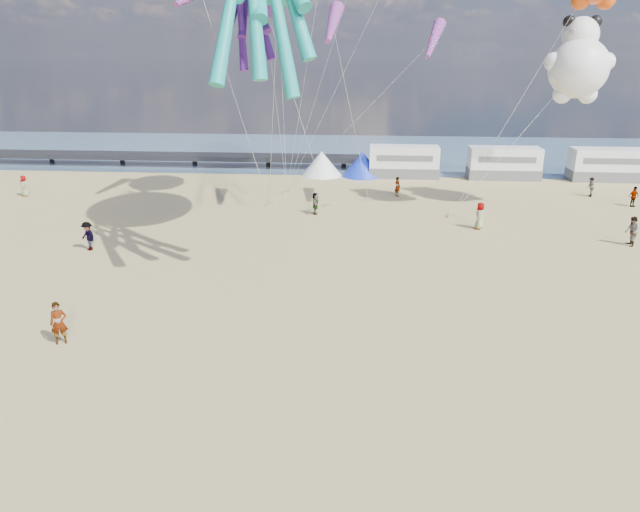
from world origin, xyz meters
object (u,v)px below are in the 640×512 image
at_px(motorhome_1, 504,163).
at_px(beachgoer_4, 316,203).
at_px(tent_white, 322,163).
at_px(sandbag_c, 451,216).
at_px(sandbag_a, 269,204).
at_px(beachgoer_6, 24,186).
at_px(standing_person, 59,323).
at_px(beachgoer_7, 590,187).
at_px(motorhome_0, 404,162).
at_px(beachgoer_2, 88,236).
at_px(sandbag_d, 368,199).
at_px(beachgoer_5, 397,187).
at_px(beachgoer_1, 632,231).
at_px(beachgoer_3, 634,197).
at_px(motorhome_2, 607,165).
at_px(sandbag_e, 287,192).
at_px(tent_blue, 362,164).
at_px(beachgoer_0, 480,216).
at_px(kite_panda, 579,68).
at_px(windsock_mid, 333,24).
at_px(windsock_right, 434,40).
at_px(sandbag_b, 327,205).

distance_m(motorhome_1, beachgoer_4, 22.14).
relative_size(tent_white, sandbag_c, 8.00).
relative_size(motorhome_1, sandbag_a, 13.20).
xyz_separation_m(beachgoer_6, sandbag_a, (21.01, -1.40, -0.77)).
relative_size(motorhome_1, standing_person, 3.63).
bearing_deg(beachgoer_7, motorhome_1, -125.37).
distance_m(motorhome_0, beachgoer_2, 31.37).
relative_size(beachgoer_7, sandbag_d, 3.26).
height_order(beachgoer_5, beachgoer_6, beachgoer_6).
bearing_deg(beachgoer_1, sandbag_d, -117.77).
relative_size(beachgoer_6, sandbag_d, 3.54).
xyz_separation_m(motorhome_1, beachgoer_2, (-29.76, -23.95, -0.61)).
height_order(motorhome_0, beachgoer_3, motorhome_0).
bearing_deg(beachgoer_3, beachgoer_6, 157.52).
xyz_separation_m(motorhome_2, sandbag_e, (-29.33, -8.05, -1.39)).
bearing_deg(sandbag_c, beachgoer_7, 31.10).
relative_size(beachgoer_3, beachgoer_6, 0.91).
bearing_deg(tent_blue, beachgoer_7, -20.02).
xyz_separation_m(motorhome_0, sandbag_a, (-11.16, -12.24, -1.39)).
distance_m(beachgoer_0, beachgoer_3, 14.96).
bearing_deg(sandbag_e, motorhome_2, 15.36).
distance_m(sandbag_c, sandbag_d, 7.57).
bearing_deg(beachgoer_1, beachgoer_7, 175.30).
bearing_deg(sandbag_a, beachgoer_6, 176.20).
bearing_deg(standing_person, kite_panda, 15.24).
xyz_separation_m(beachgoer_3, windsock_mid, (-23.29, -5.94, 12.34)).
bearing_deg(beachgoer_0, beachgoer_3, 145.59).
height_order(motorhome_1, beachgoer_7, motorhome_1).
bearing_deg(windsock_right, standing_person, -112.79).
xyz_separation_m(tent_white, sandbag_c, (10.73, -14.49, -1.09)).
height_order(motorhome_0, beachgoer_0, motorhome_0).
bearing_deg(beachgoer_2, tent_white, 94.52).
bearing_deg(beachgoer_1, beachgoer_3, 161.42).
bearing_deg(beachgoer_1, sandbag_a, -103.81).
distance_m(motorhome_1, motorhome_2, 9.50).
xyz_separation_m(tent_blue, windsock_mid, (-1.97, -16.11, 11.94)).
xyz_separation_m(motorhome_2, beachgoer_7, (-3.83, -6.98, -0.68)).
height_order(beachgoer_5, sandbag_b, beachgoer_5).
distance_m(sandbag_c, windsock_mid, 15.75).
bearing_deg(beachgoer_0, beachgoer_4, -77.81).
distance_m(tent_blue, beachgoer_7, 20.40).
xyz_separation_m(tent_blue, beachgoer_6, (-28.17, -10.85, -0.32)).
bearing_deg(sandbag_d, sandbag_a, -163.70).
distance_m(motorhome_0, windsock_mid, 20.75).
xyz_separation_m(beachgoer_0, windsock_right, (-3.54, 2.99, 11.28)).
relative_size(beachgoer_4, beachgoer_5, 0.97).
xyz_separation_m(motorhome_1, beachgoer_6, (-41.67, -10.85, -0.62)).
relative_size(beachgoer_0, beachgoer_3, 1.15).
xyz_separation_m(tent_blue, sandbag_e, (-6.33, -8.05, -1.09)).
bearing_deg(tent_blue, sandbag_d, -86.15).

